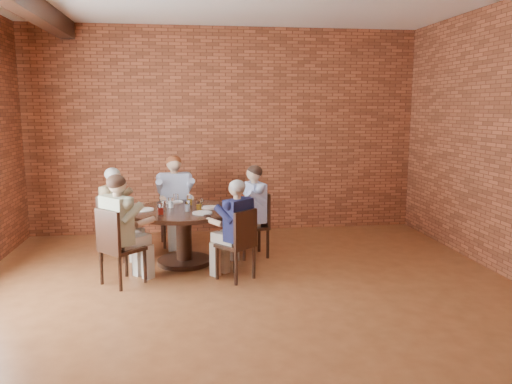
{
  "coord_description": "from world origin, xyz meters",
  "views": [
    {
      "loc": [
        -0.65,
        -4.89,
        2.09
      ],
      "look_at": [
        0.16,
        1.0,
        1.08
      ],
      "focal_mm": 35.0,
      "sensor_mm": 36.0,
      "label": 1
    }
  ],
  "objects": [
    {
      "name": "glass_g",
      "position": [
        -0.67,
        1.57,
        0.82
      ],
      "size": [
        0.07,
        0.07,
        0.14
      ],
      "primitive_type": "cylinder",
      "color": "white",
      "rests_on": "dining_table"
    },
    {
      "name": "diner_a",
      "position": [
        0.23,
        1.92,
        0.65
      ],
      "size": [
        0.72,
        0.63,
        1.3
      ],
      "primitive_type": null,
      "rotation": [
        0.0,
        0.0,
        -1.36
      ],
      "color": "#425AAD",
      "rests_on": "floor"
    },
    {
      "name": "chair_c",
      "position": [
        -1.71,
        2.08,
        0.5
      ],
      "size": [
        0.51,
        0.51,
        0.91
      ],
      "rotation": [
        0.0,
        0.0,
        1.21
      ],
      "color": "#331B11",
      "rests_on": "floor"
    },
    {
      "name": "smartphone",
      "position": [
        -0.42,
        1.23,
        0.75
      ],
      "size": [
        0.09,
        0.14,
        0.01
      ],
      "primitive_type": "cube",
      "rotation": [
        0.0,
        0.0,
        0.21
      ],
      "color": "black",
      "rests_on": "dining_table"
    },
    {
      "name": "diner_d",
      "position": [
        -1.44,
        1.02,
        0.66
      ],
      "size": [
        0.83,
        0.82,
        1.32
      ],
      "primitive_type": null,
      "rotation": [
        0.0,
        0.0,
        2.34
      ],
      "color": "#B0A48A",
      "rests_on": "floor"
    },
    {
      "name": "glass_d",
      "position": [
        -0.89,
        1.84,
        0.82
      ],
      "size": [
        0.07,
        0.07,
        0.14
      ],
      "primitive_type": "cylinder",
      "color": "white",
      "rests_on": "dining_table"
    },
    {
      "name": "glass_e",
      "position": [
        -0.97,
        1.63,
        0.82
      ],
      "size": [
        0.07,
        0.07,
        0.14
      ],
      "primitive_type": "cylinder",
      "color": "white",
      "rests_on": "dining_table"
    },
    {
      "name": "diner_e",
      "position": [
        -0.09,
        0.99,
        0.62
      ],
      "size": [
        0.74,
        0.75,
        1.24
      ],
      "primitive_type": null,
      "rotation": [
        0.0,
        0.0,
        3.86
      ],
      "color": "#171A40",
      "rests_on": "floor"
    },
    {
      "name": "chair_b",
      "position": [
        -0.86,
        2.78,
        0.52
      ],
      "size": [
        0.5,
        0.5,
        0.96
      ],
      "rotation": [
        0.0,
        0.0,
        0.13
      ],
      "color": "#331B11",
      "rests_on": "floor"
    },
    {
      "name": "plate_b",
      "position": [
        -0.86,
        2.22,
        0.76
      ],
      "size": [
        0.26,
        0.26,
        0.01
      ],
      "primitive_type": "cylinder",
      "color": "white",
      "rests_on": "dining_table"
    },
    {
      "name": "diner_b",
      "position": [
        -0.85,
        2.69,
        0.69
      ],
      "size": [
        0.64,
        0.74,
        1.37
      ],
      "primitive_type": null,
      "rotation": [
        0.0,
        0.0,
        0.13
      ],
      "color": "#98A2C1",
      "rests_on": "floor"
    },
    {
      "name": "wall_back",
      "position": [
        0.0,
        3.5,
        1.7
      ],
      "size": [
        7.0,
        0.0,
        7.0
      ],
      "primitive_type": "plane",
      "rotation": [
        1.57,
        0.0,
        0.0
      ],
      "color": "#97492B",
      "rests_on": "ground"
    },
    {
      "name": "diner_c",
      "position": [
        -1.63,
        2.05,
        0.64
      ],
      "size": [
        0.74,
        0.68,
        1.28
      ],
      "primitive_type": null,
      "rotation": [
        0.0,
        0.0,
        1.21
      ],
      "color": "brown",
      "rests_on": "floor"
    },
    {
      "name": "plate_c",
      "position": [
        -1.24,
        1.73,
        0.76
      ],
      "size": [
        0.26,
        0.26,
        0.01
      ],
      "primitive_type": "cylinder",
      "color": "white",
      "rests_on": "dining_table"
    },
    {
      "name": "glass_h",
      "position": [
        -0.51,
        1.58,
        0.82
      ],
      "size": [
        0.07,
        0.07,
        0.14
      ],
      "primitive_type": "cylinder",
      "color": "white",
      "rests_on": "dining_table"
    },
    {
      "name": "glass_a",
      "position": [
        -0.49,
        1.74,
        0.82
      ],
      "size": [
        0.07,
        0.07,
        0.14
      ],
      "primitive_type": "cylinder",
      "color": "white",
      "rests_on": "dining_table"
    },
    {
      "name": "floor",
      "position": [
        0.0,
        0.0,
        0.0
      ],
      "size": [
        7.0,
        7.0,
        0.0
      ],
      "primitive_type": "plane",
      "color": "brown",
      "rests_on": "ground"
    },
    {
      "name": "dining_table",
      "position": [
        -0.72,
        1.71,
        0.53
      ],
      "size": [
        1.46,
        1.46,
        0.75
      ],
      "color": "#331B11",
      "rests_on": "floor"
    },
    {
      "name": "plate_a",
      "position": [
        -0.35,
        1.75,
        0.76
      ],
      "size": [
        0.26,
        0.26,
        0.01
      ],
      "primitive_type": "cylinder",
      "color": "white",
      "rests_on": "dining_table"
    },
    {
      "name": "chair_d",
      "position": [
        -1.5,
        0.96,
        0.51
      ],
      "size": [
        0.6,
        0.6,
        0.93
      ],
      "rotation": [
        0.0,
        0.0,
        2.34
      ],
      "color": "#331B11",
      "rests_on": "floor"
    },
    {
      "name": "plate_d",
      "position": [
        -0.48,
        1.41,
        0.76
      ],
      "size": [
        0.26,
        0.26,
        0.01
      ],
      "primitive_type": "cylinder",
      "color": "white",
      "rests_on": "dining_table"
    },
    {
      "name": "glass_c",
      "position": [
        -0.82,
        2.12,
        0.82
      ],
      "size": [
        0.07,
        0.07,
        0.14
      ],
      "primitive_type": "cylinder",
      "color": "white",
      "rests_on": "dining_table"
    },
    {
      "name": "chair_e",
      "position": [
        -0.05,
        0.94,
        0.48
      ],
      "size": [
        0.54,
        0.54,
        0.88
      ],
      "rotation": [
        0.0,
        0.0,
        3.86
      ],
      "color": "#331B11",
      "rests_on": "floor"
    },
    {
      "name": "wall_front",
      "position": [
        0.0,
        -3.5,
        1.7
      ],
      "size": [
        7.0,
        0.0,
        7.0
      ],
      "primitive_type": "plane",
      "rotation": [
        -1.57,
        0.0,
        0.0
      ],
      "color": "#97492B",
      "rests_on": "ground"
    },
    {
      "name": "glass_b",
      "position": [
        -0.64,
        2.0,
        0.82
      ],
      "size": [
        0.07,
        0.07,
        0.14
      ],
      "primitive_type": "cylinder",
      "color": "white",
      "rests_on": "dining_table"
    },
    {
      "name": "chair_a",
      "position": [
        0.31,
        1.94,
        0.5
      ],
      "size": [
        0.49,
        0.49,
        0.92
      ],
      "rotation": [
        0.0,
        0.0,
        -1.36
      ],
      "color": "#331B11",
      "rests_on": "floor"
    },
    {
      "name": "glass_f",
      "position": [
        -1.0,
        1.42,
        0.82
      ],
      "size": [
        0.07,
        0.07,
        0.14
      ],
      "primitive_type": "cylinder",
      "color": "white",
      "rests_on": "dining_table"
    }
  ]
}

